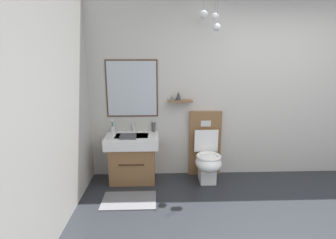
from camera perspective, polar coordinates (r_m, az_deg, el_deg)
The scene contains 9 objects.
wall_back at distance 4.17m, azimuth 20.53°, elevation 7.14°, with size 5.49×0.50×2.75m.
wall_left at distance 2.28m, azimuth -30.09°, elevation 1.95°, with size 0.12×3.82×2.75m, color beige.
bath_mat at distance 3.47m, azimuth -8.56°, elevation -17.20°, with size 0.68×0.44×0.01m, color slate.
vanity_sink_left at distance 3.85m, azimuth -7.78°, elevation -8.04°, with size 0.75×0.49×0.69m.
tap_on_left_sink at distance 3.89m, azimuth -7.71°, elevation -1.69°, with size 0.03×0.13×0.11m.
toilet at distance 3.89m, azimuth 8.48°, elevation -7.72°, with size 0.48×0.62×1.00m.
toothbrush_cup at distance 3.92m, azimuth -12.04°, elevation -1.91°, with size 0.07×0.08×0.20m.
soap_dispenser at distance 3.87m, azimuth -3.21°, elevation -1.59°, with size 0.06×0.06×0.18m.
folded_hand_towel at distance 3.61m, azimuth -8.80°, elevation -3.72°, with size 0.22×0.16×0.04m, color #47474C.
Camera 1 is at (-1.61, -1.98, 1.75)m, focal length 27.66 mm.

